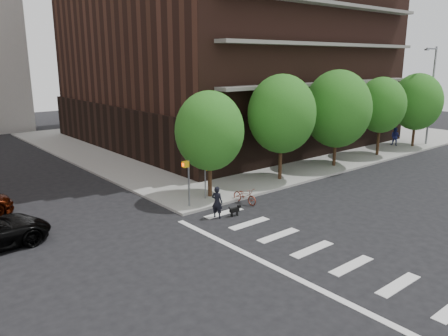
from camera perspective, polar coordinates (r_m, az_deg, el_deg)
ground at (r=17.63m, az=5.12°, el=-13.15°), size 120.00×120.00×0.00m
sidewalk_ne at (r=47.52m, az=2.74°, el=4.38°), size 39.00×33.00×0.15m
crosswalk at (r=19.10m, az=9.91°, el=-11.05°), size 3.85×13.00×0.01m
tree_a at (r=25.04m, az=-1.91°, el=4.86°), size 4.00×4.00×5.90m
tree_b at (r=29.01m, az=7.55°, el=7.00°), size 4.50×4.50×6.65m
tree_c at (r=33.65m, az=14.57°, el=7.47°), size 5.00×5.00×6.80m
tree_d at (r=38.66m, az=19.85°, el=7.74°), size 4.00×4.00×6.20m
tree_e at (r=43.93m, az=23.89°, el=7.91°), size 4.50×4.50×6.35m
pedestrian_signal at (r=24.06m, az=-4.18°, el=-0.89°), size 2.18×0.67×2.60m
streetlamp at (r=45.35m, az=25.42°, el=9.24°), size 2.14×0.22×9.00m
scooter at (r=24.99m, az=2.73°, el=-3.63°), size 0.72×1.78×0.92m
dog_walker at (r=22.65m, az=-0.91°, el=-4.48°), size 0.73×0.61×1.69m
dog at (r=23.04m, az=1.45°, el=-5.47°), size 0.65×0.24×0.55m
pedestrian_far at (r=43.87m, az=21.47°, el=3.83°), size 0.94×0.80×1.70m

